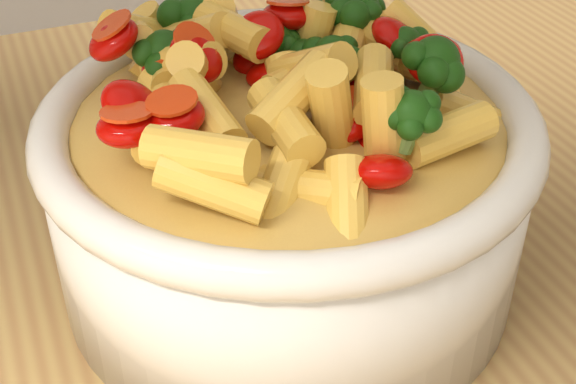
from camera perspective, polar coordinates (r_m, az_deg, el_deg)
name	(u,v)px	position (r m, az deg, el deg)	size (l,w,h in m)	color
serving_bowl	(288,190)	(0.45, 0.00, 0.15)	(0.27, 0.27, 0.12)	silver
pasta_salad	(288,75)	(0.41, 0.00, 8.30)	(0.21, 0.21, 0.05)	#FDC750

